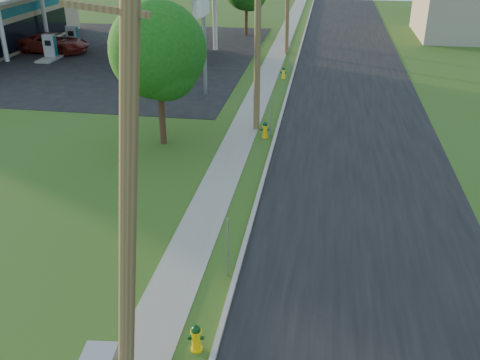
{
  "coord_description": "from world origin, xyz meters",
  "views": [
    {
      "loc": [
        2.73,
        -8.9,
        9.67
      ],
      "look_at": [
        0.0,
        8.0,
        1.4
      ],
      "focal_mm": 40.0,
      "sensor_mm": 36.0,
      "label": 1
    }
  ],
  "objects_px": {
    "fuel_pump_nw": "(51,50)",
    "car_red": "(54,43)",
    "price_pylon": "(203,4)",
    "fuel_pump_ne": "(162,54)",
    "hydrant_near": "(196,338)",
    "utility_pole_mid": "(258,32)",
    "fuel_pump_se": "(176,43)",
    "hydrant_far": "(284,73)",
    "utility_pole_near": "(127,222)",
    "tree_verge": "(160,54)",
    "hydrant_mid": "(265,130)",
    "fuel_pump_sw": "(73,40)"
  },
  "relations": [
    {
      "from": "hydrant_mid",
      "to": "hydrant_far",
      "type": "bearing_deg",
      "value": 90.31
    },
    {
      "from": "fuel_pump_ne",
      "to": "price_pylon",
      "type": "bearing_deg",
      "value": -56.31
    },
    {
      "from": "tree_verge",
      "to": "car_red",
      "type": "xyz_separation_m",
      "value": [
        -14.63,
        17.96,
        -3.53
      ]
    },
    {
      "from": "hydrant_mid",
      "to": "hydrant_near",
      "type": "bearing_deg",
      "value": -89.82
    },
    {
      "from": "fuel_pump_ne",
      "to": "hydrant_near",
      "type": "distance_m",
      "value": 30.52
    },
    {
      "from": "utility_pole_near",
      "to": "hydrant_near",
      "type": "bearing_deg",
      "value": 72.56
    },
    {
      "from": "fuel_pump_nw",
      "to": "car_red",
      "type": "xyz_separation_m",
      "value": [
        -0.81,
        2.23,
        0.07
      ]
    },
    {
      "from": "utility_pole_mid",
      "to": "fuel_pump_ne",
      "type": "relative_size",
      "value": 3.06
    },
    {
      "from": "hydrant_near",
      "to": "hydrant_far",
      "type": "bearing_deg",
      "value": 90.24
    },
    {
      "from": "utility_pole_near",
      "to": "hydrant_mid",
      "type": "bearing_deg",
      "value": 88.02
    },
    {
      "from": "fuel_pump_se",
      "to": "hydrant_mid",
      "type": "relative_size",
      "value": 3.83
    },
    {
      "from": "fuel_pump_se",
      "to": "hydrant_mid",
      "type": "bearing_deg",
      "value": -62.39
    },
    {
      "from": "utility_pole_mid",
      "to": "car_red",
      "type": "bearing_deg",
      "value": 140.87
    },
    {
      "from": "price_pylon",
      "to": "hydrant_far",
      "type": "height_order",
      "value": "price_pylon"
    },
    {
      "from": "price_pylon",
      "to": "tree_verge",
      "type": "distance_m",
      "value": 8.31
    },
    {
      "from": "hydrant_mid",
      "to": "car_red",
      "type": "bearing_deg",
      "value": 139.72
    },
    {
      "from": "hydrant_near",
      "to": "fuel_pump_se",
      "type": "bearing_deg",
      "value": 106.11
    },
    {
      "from": "price_pylon",
      "to": "hydrant_near",
      "type": "xyz_separation_m",
      "value": [
        4.53,
        -21.49,
        -5.05
      ]
    },
    {
      "from": "utility_pole_near",
      "to": "hydrant_near",
      "type": "height_order",
      "value": "utility_pole_near"
    },
    {
      "from": "fuel_pump_nw",
      "to": "price_pylon",
      "type": "distance_m",
      "value": 16.57
    },
    {
      "from": "hydrant_near",
      "to": "fuel_pump_ne",
      "type": "bearing_deg",
      "value": 108.2
    },
    {
      "from": "price_pylon",
      "to": "hydrant_near",
      "type": "relative_size",
      "value": 8.66
    },
    {
      "from": "fuel_pump_se",
      "to": "price_pylon",
      "type": "height_order",
      "value": "price_pylon"
    },
    {
      "from": "fuel_pump_sw",
      "to": "hydrant_far",
      "type": "xyz_separation_m",
      "value": [
        18.42,
        -6.85,
        -0.33
      ]
    },
    {
      "from": "fuel_pump_nw",
      "to": "fuel_pump_sw",
      "type": "height_order",
      "value": "same"
    },
    {
      "from": "utility_pole_near",
      "to": "fuel_pump_se",
      "type": "bearing_deg",
      "value": 104.27
    },
    {
      "from": "fuel_pump_sw",
      "to": "fuel_pump_nw",
      "type": "bearing_deg",
      "value": -90.0
    },
    {
      "from": "tree_verge",
      "to": "hydrant_far",
      "type": "relative_size",
      "value": 8.31
    },
    {
      "from": "hydrant_mid",
      "to": "fuel_pump_nw",
      "type": "bearing_deg",
      "value": 142.6
    },
    {
      "from": "fuel_pump_sw",
      "to": "price_pylon",
      "type": "relative_size",
      "value": 0.47
    },
    {
      "from": "fuel_pump_nw",
      "to": "fuel_pump_se",
      "type": "xyz_separation_m",
      "value": [
        9.0,
        4.0,
        0.0
      ]
    },
    {
      "from": "tree_verge",
      "to": "hydrant_mid",
      "type": "distance_m",
      "value": 6.29
    },
    {
      "from": "fuel_pump_se",
      "to": "hydrant_far",
      "type": "height_order",
      "value": "fuel_pump_se"
    },
    {
      "from": "fuel_pump_ne",
      "to": "utility_pole_near",
      "type": "bearing_deg",
      "value": -73.98
    },
    {
      "from": "hydrant_near",
      "to": "car_red",
      "type": "height_order",
      "value": "car_red"
    },
    {
      "from": "utility_pole_mid",
      "to": "fuel_pump_se",
      "type": "xyz_separation_m",
      "value": [
        -8.9,
        17.0,
        -4.23
      ]
    },
    {
      "from": "hydrant_mid",
      "to": "fuel_pump_sw",
      "type": "bearing_deg",
      "value": 135.55
    },
    {
      "from": "fuel_pump_nw",
      "to": "fuel_pump_ne",
      "type": "relative_size",
      "value": 1.0
    },
    {
      "from": "hydrant_far",
      "to": "price_pylon",
      "type": "bearing_deg",
      "value": -133.59
    },
    {
      "from": "fuel_pump_se",
      "to": "fuel_pump_sw",
      "type": "bearing_deg",
      "value": 180.0
    },
    {
      "from": "fuel_pump_ne",
      "to": "tree_verge",
      "type": "height_order",
      "value": "tree_verge"
    },
    {
      "from": "car_red",
      "to": "fuel_pump_ne",
      "type": "bearing_deg",
      "value": -96.61
    },
    {
      "from": "fuel_pump_sw",
      "to": "car_red",
      "type": "relative_size",
      "value": 0.56
    },
    {
      "from": "utility_pole_near",
      "to": "hydrant_far",
      "type": "distance_m",
      "value": 28.49
    },
    {
      "from": "utility_pole_mid",
      "to": "hydrant_far",
      "type": "bearing_deg",
      "value": 87.05
    },
    {
      "from": "utility_pole_mid",
      "to": "hydrant_mid",
      "type": "height_order",
      "value": "utility_pole_mid"
    },
    {
      "from": "tree_verge",
      "to": "hydrant_mid",
      "type": "bearing_deg",
      "value": 18.96
    },
    {
      "from": "utility_pole_near",
      "to": "hydrant_mid",
      "type": "distance_m",
      "value": 17.44
    },
    {
      "from": "fuel_pump_nw",
      "to": "fuel_pump_sw",
      "type": "relative_size",
      "value": 1.0
    },
    {
      "from": "fuel_pump_ne",
      "to": "hydrant_near",
      "type": "relative_size",
      "value": 4.04
    }
  ]
}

